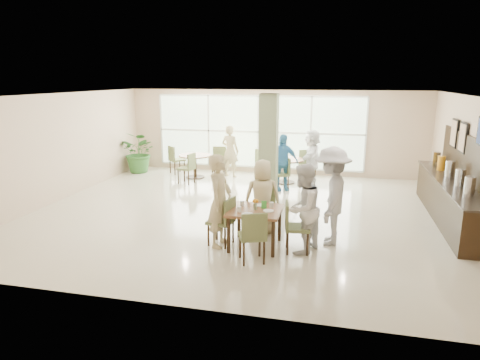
% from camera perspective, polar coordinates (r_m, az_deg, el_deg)
% --- Properties ---
extents(ground, '(10.00, 10.00, 0.00)m').
position_cam_1_polar(ground, '(10.42, 0.44, -4.32)').
color(ground, beige).
rests_on(ground, ground).
extents(room_shell, '(10.00, 10.00, 10.00)m').
position_cam_1_polar(room_shell, '(10.03, 0.46, 4.98)').
color(room_shell, white).
rests_on(room_shell, ground).
extents(window_bank, '(7.00, 0.04, 7.00)m').
position_cam_1_polar(window_bank, '(14.50, 2.45, 6.41)').
color(window_bank, silver).
rests_on(window_bank, ground).
extents(column, '(0.45, 0.45, 2.80)m').
position_cam_1_polar(column, '(11.17, 3.83, 4.25)').
color(column, '#61704E').
rests_on(column, ground).
extents(main_table, '(0.99, 0.99, 0.75)m').
position_cam_1_polar(main_table, '(8.18, 2.04, -4.54)').
color(main_table, brown).
rests_on(main_table, ground).
extents(round_table_left, '(1.06, 1.06, 0.75)m').
position_cam_1_polar(round_table_left, '(13.97, -6.02, 2.60)').
color(round_table_left, brown).
rests_on(round_table_left, ground).
extents(round_table_right, '(1.14, 1.14, 0.75)m').
position_cam_1_polar(round_table_right, '(13.27, 6.07, 2.10)').
color(round_table_right, brown).
rests_on(round_table_right, ground).
extents(chairs_main_table, '(2.01, 2.01, 0.95)m').
position_cam_1_polar(chairs_main_table, '(8.22, 2.50, -5.82)').
color(chairs_main_table, '#5B6739').
rests_on(chairs_main_table, ground).
extents(chairs_table_left, '(2.02, 1.83, 0.95)m').
position_cam_1_polar(chairs_table_left, '(14.02, -6.14, 2.27)').
color(chairs_table_left, '#5B6739').
rests_on(chairs_table_left, ground).
extents(chairs_table_right, '(2.02, 2.04, 0.95)m').
position_cam_1_polar(chairs_table_right, '(13.32, 5.92, 1.68)').
color(chairs_table_right, '#5B6739').
rests_on(chairs_table_right, ground).
extents(tabletop_clutter, '(0.69, 0.80, 0.21)m').
position_cam_1_polar(tabletop_clutter, '(8.14, 2.08, -3.51)').
color(tabletop_clutter, white).
rests_on(tabletop_clutter, main_table).
extents(buffet_counter, '(0.64, 4.70, 1.95)m').
position_cam_1_polar(buffet_counter, '(10.81, 26.19, -2.04)').
color(buffet_counter, black).
rests_on(buffet_counter, ground).
extents(framed_art_a, '(0.05, 0.55, 0.70)m').
position_cam_1_polar(framed_art_a, '(11.11, 27.59, 5.04)').
color(framed_art_a, black).
rests_on(framed_art_a, ground).
extents(framed_art_b, '(0.05, 0.55, 0.70)m').
position_cam_1_polar(framed_art_b, '(11.88, 26.68, 5.60)').
color(framed_art_b, black).
rests_on(framed_art_b, ground).
extents(potted_plant, '(1.51, 1.51, 1.40)m').
position_cam_1_polar(potted_plant, '(15.03, -13.21, 3.62)').
color(potted_plant, '#2F6629').
rests_on(potted_plant, ground).
extents(teen_left, '(0.50, 0.70, 1.80)m').
position_cam_1_polar(teen_left, '(8.17, -2.70, -2.79)').
color(teen_left, '#C8B885').
rests_on(teen_left, ground).
extents(teen_far, '(0.85, 0.61, 1.57)m').
position_cam_1_polar(teen_far, '(8.88, 3.01, -2.25)').
color(teen_far, '#C8B885').
rests_on(teen_far, ground).
extents(teen_right, '(0.91, 1.00, 1.69)m').
position_cam_1_polar(teen_right, '(7.97, 8.34, -3.79)').
color(teen_right, white).
rests_on(teen_right, ground).
extents(teen_standing, '(0.75, 1.27, 1.93)m').
position_cam_1_polar(teen_standing, '(8.44, 12.06, -2.10)').
color(teen_standing, '#B7B7BA').
rests_on(teen_standing, ground).
extents(adult_a, '(1.10, 0.89, 1.64)m').
position_cam_1_polar(adult_a, '(12.33, 5.63, 2.36)').
color(adult_a, '#3F88BD').
rests_on(adult_a, ground).
extents(adult_b, '(0.69, 1.55, 1.66)m').
position_cam_1_polar(adult_b, '(13.26, 9.55, 3.07)').
color(adult_b, white).
rests_on(adult_b, ground).
extents(adult_standing, '(0.71, 0.56, 1.70)m').
position_cam_1_polar(adult_standing, '(14.00, -1.32, 3.88)').
color(adult_standing, '#C8B885').
rests_on(adult_standing, ground).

